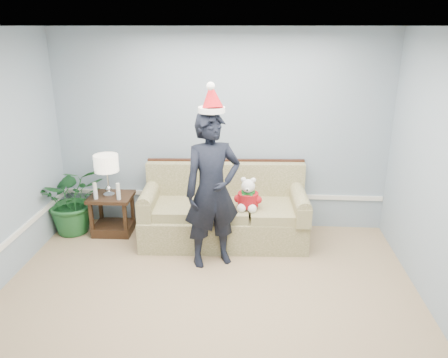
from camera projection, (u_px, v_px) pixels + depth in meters
name	position (u px, v px, depth m)	size (l,w,h in m)	color
room_shell	(196.00, 203.00, 3.52)	(4.54, 5.04, 2.74)	tan
wainscot_trim	(110.00, 233.00, 5.00)	(4.49, 4.99, 0.06)	white
sofa	(224.00, 213.00, 5.78)	(2.17, 1.01, 1.00)	brown
side_table	(113.00, 218.00, 5.97)	(0.58, 0.49, 0.55)	#362213
table_lamp	(106.00, 165.00, 5.70)	(0.32, 0.32, 0.57)	silver
candle_pair	(107.00, 192.00, 5.70)	(0.36, 0.06, 0.22)	silver
houseplant	(73.00, 199.00, 5.92)	(0.86, 0.75, 0.96)	#1D5828
man	(212.00, 191.00, 4.99)	(0.67, 0.44, 1.83)	black
santa_hat	(212.00, 99.00, 4.66)	(0.37, 0.40, 0.34)	white
teddy_bear	(248.00, 198.00, 5.44)	(0.28, 0.31, 0.42)	white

